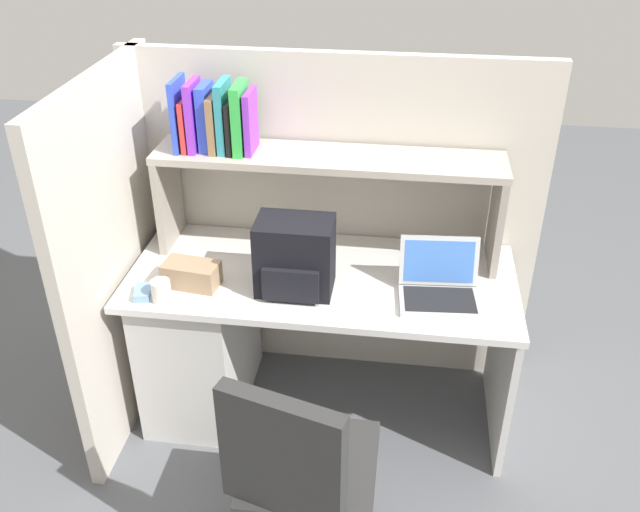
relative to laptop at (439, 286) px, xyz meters
name	(u,v)px	position (x,y,z in m)	size (l,w,h in m)	color
ground_plane	(321,406)	(-0.48, 0.10, -0.78)	(8.00, 8.00, 0.00)	#595B60
desk	(235,330)	(-0.87, 0.10, -0.38)	(1.60, 0.70, 0.73)	silver
cubicle_partition_rear	(333,222)	(-0.48, 0.48, -0.01)	(1.84, 0.05, 1.55)	#BCB5A8
cubicle_partition_left	(119,257)	(-1.33, 0.05, -0.01)	(0.05, 1.06, 1.55)	#BCB5A8
overhead_hutch	(328,177)	(-0.48, 0.30, 0.30)	(1.44, 0.28, 0.45)	gray
reference_books_on_shelf	(216,119)	(-0.94, 0.29, 0.53)	(0.32, 0.18, 0.29)	blue
laptop	(439,286)	(0.00, 0.00, 0.00)	(0.33, 0.28, 0.22)	#B7BABF
backpack	(295,257)	(-0.57, -0.02, 0.10)	(0.30, 0.23, 0.30)	black
computer_mouse	(143,292)	(-1.16, -0.15, -0.03)	(0.06, 0.10, 0.03)	#7299C6
paper_cup	(161,291)	(-1.07, -0.18, -0.01)	(0.08, 0.08, 0.09)	white
tissue_box	(192,274)	(-0.98, -0.05, 0.00)	(0.22, 0.12, 0.10)	#9E7F60
office_chair	(304,494)	(-0.42, -0.74, -0.39)	(0.52, 0.54, 0.93)	black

